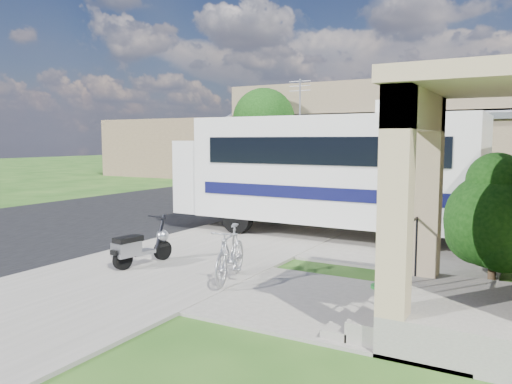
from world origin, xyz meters
The scene contains 18 objects.
ground centered at (0.00, 0.00, 0.00)m, with size 120.00×120.00×0.00m, color #194011.
street_slab centered at (-7.50, 10.00, 0.01)m, with size 9.00×80.00×0.02m, color black.
sidewalk_slab centered at (-1.00, 10.00, 0.03)m, with size 4.00×80.00×0.06m, color slate.
driveway_slab centered at (1.50, 4.50, 0.03)m, with size 7.00×6.00×0.05m, color slate.
walk_slab centered at (3.00, -1.00, 0.03)m, with size 4.00×3.00×0.05m, color slate.
warehouse centered at (0.00, 13.97, 1.99)m, with size 12.50×8.40×5.04m.
distant_bldg_far centered at (-17.00, 22.00, 2.00)m, with size 10.00×8.00×4.00m, color brown.
distant_bldg_near centered at (-15.00, 34.00, 1.60)m, with size 8.00×7.00×3.20m, color #756349.
street_tree_a centered at (-3.70, 9.05, 3.25)m, with size 2.44×2.40×4.58m.
street_tree_b centered at (-3.70, 19.05, 3.39)m, with size 2.44×2.40×4.73m.
street_tree_c centered at (-3.70, 28.05, 3.10)m, with size 2.44×2.40×4.42m.
motorhome centered at (0.53, 4.40, 1.79)m, with size 8.15×2.71×4.17m.
shrub centered at (4.93, 1.75, 1.21)m, with size 1.92×1.83×2.36m.
scooter centered at (-1.38, -0.72, 0.44)m, with size 0.57×1.46×0.96m.
bicycle centered at (0.79, -0.74, 0.50)m, with size 0.47×1.65×0.99m, color #97979E.
pickup_truck centered at (-5.83, 13.02, 0.79)m, with size 2.61×5.67×1.57m, color white.
van centered at (-6.36, 19.83, 0.84)m, with size 2.36×5.80×1.68m, color white.
garden_hose centered at (3.38, -0.18, 0.09)m, with size 0.38×0.38×0.17m, color #146820.
Camera 1 is at (5.47, -8.14, 2.57)m, focal length 35.00 mm.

